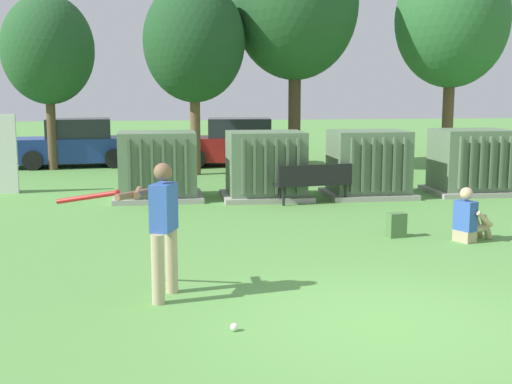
{
  "coord_description": "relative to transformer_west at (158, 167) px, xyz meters",
  "views": [
    {
      "loc": [
        -2.53,
        -7.07,
        2.67
      ],
      "look_at": [
        -0.99,
        3.5,
        1.0
      ],
      "focal_mm": 47.17,
      "sensor_mm": 36.0,
      "label": 1
    }
  ],
  "objects": [
    {
      "name": "park_bench",
      "position": [
        3.57,
        -1.14,
        -0.25
      ],
      "size": [
        1.84,
        0.67,
        0.92
      ],
      "color": "black",
      "rests_on": "ground"
    },
    {
      "name": "transformer_mid_west",
      "position": [
        2.57,
        -0.27,
        0.0
      ],
      "size": [
        2.1,
        1.7,
        1.62
      ],
      "color": "#9E9B93",
      "rests_on": "ground"
    },
    {
      "name": "backpack",
      "position": [
        4.22,
        -4.79,
        -0.57
      ],
      "size": [
        0.35,
        0.3,
        0.44
      ],
      "color": "#4C723F",
      "rests_on": "ground"
    },
    {
      "name": "tree_right",
      "position": [
        9.52,
        5.04,
        4.01
      ],
      "size": [
        3.66,
        3.66,
        6.99
      ],
      "color": "brown",
      "rests_on": "ground"
    },
    {
      "name": "seated_spectator",
      "position": [
        5.37,
        -5.27,
        -0.41
      ],
      "size": [
        0.79,
        0.67,
        0.96
      ],
      "color": "tan",
      "rests_on": "ground"
    },
    {
      "name": "batter",
      "position": [
        0.02,
        -7.74,
        0.19
      ],
      "size": [
        1.57,
        0.88,
        1.74
      ],
      "color": "tan",
      "rests_on": "ground"
    },
    {
      "name": "transformer_west",
      "position": [
        0.0,
        0.0,
        0.0
      ],
      "size": [
        2.1,
        1.7,
        1.62
      ],
      "color": "#9E9B93",
      "rests_on": "ground"
    },
    {
      "name": "tree_center_right",
      "position": [
        4.42,
        5.37,
        4.45
      ],
      "size": [
        3.99,
        3.99,
        7.63
      ],
      "color": "#4C3828",
      "rests_on": "ground"
    },
    {
      "name": "transformer_east",
      "position": [
        7.85,
        -0.22,
        0.0
      ],
      "size": [
        2.1,
        1.7,
        1.62
      ],
      "color": "#9E9B93",
      "rests_on": "ground"
    },
    {
      "name": "transformer_mid_east",
      "position": [
        5.13,
        -0.3,
        0.0
      ],
      "size": [
        2.1,
        1.7,
        1.62
      ],
      "color": "#9E9B93",
      "rests_on": "ground"
    },
    {
      "name": "parked_car_leftmost",
      "position": [
        -2.75,
        7.3,
        -0.04
      ],
      "size": [
        4.32,
        2.17,
        1.62
      ],
      "color": "navy",
      "rests_on": "ground"
    },
    {
      "name": "tree_left",
      "position": [
        -3.39,
        6.42,
        3.05
      ],
      "size": [
        2.93,
        2.93,
        5.59
      ],
      "color": "brown",
      "rests_on": "ground"
    },
    {
      "name": "ground_plane",
      "position": [
        2.56,
        -9.06,
        -0.79
      ],
      "size": [
        96.0,
        96.0,
        0.0
      ],
      "primitive_type": "plane",
      "color": "#5B9947"
    },
    {
      "name": "parked_car_left_of_center",
      "position": [
        2.68,
        6.79,
        -0.04
      ],
      "size": [
        4.35,
        2.23,
        1.62
      ],
      "color": "maroon",
      "rests_on": "ground"
    },
    {
      "name": "sports_ball",
      "position": [
        0.81,
        -9.06,
        -0.74
      ],
      "size": [
        0.09,
        0.09,
        0.09
      ],
      "primitive_type": "sphere",
      "color": "white",
      "rests_on": "ground"
    },
    {
      "name": "tree_center_left",
      "position": [
        1.16,
        4.49,
        3.22
      ],
      "size": [
        3.05,
        3.05,
        5.84
      ],
      "color": "brown",
      "rests_on": "ground"
    }
  ]
}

